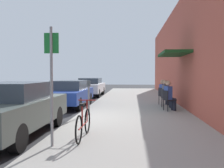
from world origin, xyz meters
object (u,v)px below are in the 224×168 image
Objects in this scene: seated_patron_0 at (169,95)px; cafe_chair_0 at (168,99)px; cafe_chair_1 at (165,97)px; seated_patron_1 at (166,93)px; parked_car_1 at (69,93)px; parking_meter at (89,95)px; cafe_chair_2 at (162,95)px; street_sign at (52,77)px; bicycle_0 at (84,124)px; parked_car_0 at (13,108)px; parked_car_2 at (90,87)px; seated_patron_2 at (164,91)px.

cafe_chair_0 is at bearing -160.10° from seated_patron_0.
cafe_chair_1 is 0.67× the size of seated_patron_1.
parked_car_1 is at bearing 160.62° from seated_patron_0.
parking_meter reaches higher than seated_patron_0.
parking_meter is 3.93m from seated_patron_1.
seated_patron_1 is at bearing -86.88° from cafe_chair_2.
seated_patron_1 is (3.31, 6.40, -0.82)m from street_sign.
parking_meter reaches higher than parked_car_1.
parking_meter reaches higher than bicycle_0.
parked_car_0 is at bearing -132.95° from seated_patron_1.
seated_patron_1 is at bearing -9.04° from parked_car_1.
seated_patron_1 reaches higher than parked_car_1.
seated_patron_0 reaches higher than cafe_chair_0.
parked_car_1 is at bearing 107.66° from bicycle_0.
cafe_chair_1 is (4.75, -7.08, -0.10)m from parked_car_2.
bicycle_0 is 5.51m from seated_patron_0.
street_sign is (-0.05, -4.22, 0.75)m from parking_meter.
parked_car_2 is 3.41× the size of seated_patron_0.
bicycle_0 reaches higher than cafe_chair_2.
seated_patron_0 is at bearing -89.93° from seated_patron_1.
parked_car_0 is 3.33× the size of parking_meter.
seated_patron_0 is at bearing -58.96° from parked_car_2.
parking_meter reaches higher than seated_patron_2.
seated_patron_0 is 1.00× the size of seated_patron_1.
parked_car_0 reaches higher than parked_car_1.
seated_patron_2 is at bearing 52.32° from parked_car_0.
cafe_chair_2 is (4.76, 0.28, -0.08)m from parked_car_1.
cafe_chair_2 is at bearing 90.04° from cafe_chair_0.
parked_car_0 reaches higher than cafe_chair_0.
street_sign is (1.50, -1.23, 0.88)m from parked_car_0.
street_sign is 1.47m from bicycle_0.
parking_meter is 1.52× the size of cafe_chair_0.
seated_patron_2 is (3.31, 7.47, -0.82)m from street_sign.
parking_meter reaches higher than parked_car_2.
seated_patron_2 reaches higher than parked_car_1.
seated_patron_0 is 0.93m from seated_patron_1.
parked_car_1 is (0.00, 5.94, -0.05)m from parked_car_0.
parked_car_2 is 13.59m from street_sign.
seated_patron_1 reaches higher than parked_car_2.
parked_car_1 is 3.33m from parking_meter.
parking_meter is 3.50m from seated_patron_0.
parked_car_0 is 3.41× the size of seated_patron_1.
parked_car_2 is at bearing 128.29° from cafe_chair_2.
cafe_chair_1 is at bearing 47.38° from parked_car_0.
parked_car_0 is at bearing -90.00° from parked_car_2.
seated_patron_1 is at bearing -55.76° from parked_car_2.
parked_car_2 is at bearing 124.24° from seated_patron_1.
seated_patron_0 is at bearing 21.00° from parking_meter.
seated_patron_1 is at bearing -90.04° from seated_patron_2.
parked_car_2 is (0.00, 6.31, 0.01)m from parked_car_1.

